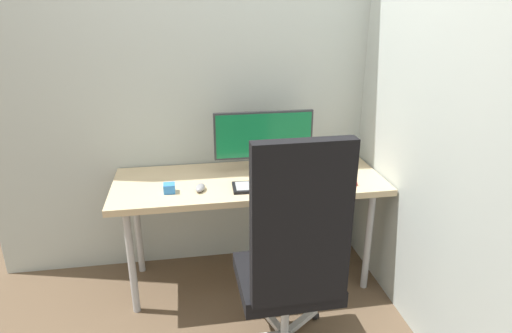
# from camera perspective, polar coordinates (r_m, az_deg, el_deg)

# --- Properties ---
(ground_plane) EXTENTS (8.00, 8.00, 0.00)m
(ground_plane) POSITION_cam_1_polar(r_m,az_deg,el_deg) (2.99, -0.83, -14.40)
(ground_plane) COLOR brown
(wall_back) EXTENTS (3.22, 0.04, 2.80)m
(wall_back) POSITION_cam_1_polar(r_m,az_deg,el_deg) (2.79, -2.08, 14.20)
(wall_back) COLOR #B7C1BC
(wall_back) RESTS_ON ground_plane
(wall_side_right) EXTENTS (0.04, 2.22, 2.80)m
(wall_side_right) POSITION_cam_1_polar(r_m,az_deg,el_deg) (2.51, 19.65, 12.29)
(wall_side_right) COLOR #B7C1BC
(wall_side_right) RESTS_ON ground_plane
(desk) EXTENTS (1.62, 0.62, 0.72)m
(desk) POSITION_cam_1_polar(r_m,az_deg,el_deg) (2.66, -0.90, -2.81)
(desk) COLOR #D1B78C
(desk) RESTS_ON ground_plane
(office_chair) EXTENTS (0.55, 0.57, 1.22)m
(office_chair) POSITION_cam_1_polar(r_m,az_deg,el_deg) (2.05, 4.92, -11.64)
(office_chair) COLOR black
(office_chair) RESTS_ON ground_plane
(monitor) EXTENTS (0.61, 0.12, 0.39)m
(monitor) POSITION_cam_1_polar(r_m,az_deg,el_deg) (2.67, 1.03, 3.91)
(monitor) COLOR #333338
(monitor) RESTS_ON desk
(keyboard) EXTENTS (0.46, 0.17, 0.02)m
(keyboard) POSITION_cam_1_polar(r_m,az_deg,el_deg) (2.51, 2.10, -2.55)
(keyboard) COLOR black
(keyboard) RESTS_ON desk
(mouse) EXTENTS (0.08, 0.11, 0.04)m
(mouse) POSITION_cam_1_polar(r_m,az_deg,el_deg) (2.49, -7.33, -2.77)
(mouse) COLOR gray
(mouse) RESTS_ON desk
(pen_holder) EXTENTS (0.09, 0.09, 0.18)m
(pen_holder) POSITION_cam_1_polar(r_m,az_deg,el_deg) (2.94, 12.08, 1.34)
(pen_holder) COLOR silver
(pen_holder) RESTS_ON desk
(notebook) EXTENTS (0.12, 0.17, 0.02)m
(notebook) POSITION_cam_1_polar(r_m,az_deg,el_deg) (2.66, 11.63, -1.63)
(notebook) COLOR #B23333
(notebook) RESTS_ON desk
(desk_clamp_accessory) EXTENTS (0.06, 0.06, 0.05)m
(desk_clamp_accessory) POSITION_cam_1_polar(r_m,az_deg,el_deg) (2.49, -11.30, -2.81)
(desk_clamp_accessory) COLOR #337FD8
(desk_clamp_accessory) RESTS_ON desk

